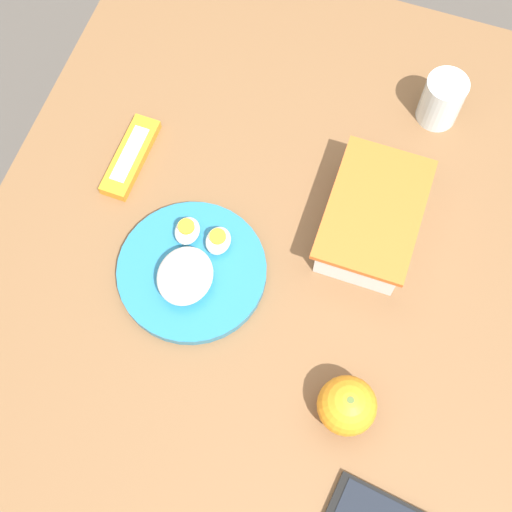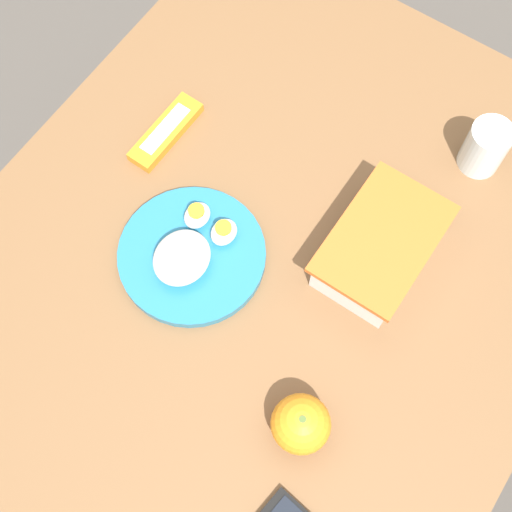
# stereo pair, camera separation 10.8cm
# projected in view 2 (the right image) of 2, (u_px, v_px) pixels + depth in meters

# --- Properties ---
(ground_plane) EXTENTS (10.00, 10.00, 0.00)m
(ground_plane) POSITION_uv_depth(u_px,v_px,m) (254.00, 385.00, 1.78)
(ground_plane) COLOR #4C4742
(table) EXTENTS (1.21, 0.91, 0.74)m
(table) POSITION_uv_depth(u_px,v_px,m) (253.00, 306.00, 1.19)
(table) COLOR brown
(table) RESTS_ON ground_plane
(food_container) EXTENTS (0.21, 0.14, 0.07)m
(food_container) POSITION_uv_depth(u_px,v_px,m) (380.00, 248.00, 1.08)
(food_container) COLOR white
(food_container) RESTS_ON table
(orange_fruit) EXTENTS (0.08, 0.08, 0.08)m
(orange_fruit) POSITION_uv_depth(u_px,v_px,m) (301.00, 424.00, 0.97)
(orange_fruit) COLOR orange
(orange_fruit) RESTS_ON table
(rice_plate) EXTENTS (0.23, 0.23, 0.07)m
(rice_plate) POSITION_uv_depth(u_px,v_px,m) (191.00, 253.00, 1.09)
(rice_plate) COLOR teal
(rice_plate) RESTS_ON table
(candy_bar) EXTENTS (0.15, 0.05, 0.02)m
(candy_bar) POSITION_uv_depth(u_px,v_px,m) (166.00, 132.00, 1.19)
(candy_bar) COLOR orange
(candy_bar) RESTS_ON table
(drinking_glass) EXTENTS (0.07, 0.07, 0.09)m
(drinking_glass) POSITION_uv_depth(u_px,v_px,m) (485.00, 147.00, 1.13)
(drinking_glass) COLOR silver
(drinking_glass) RESTS_ON table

